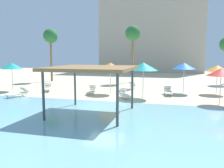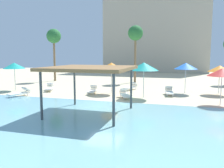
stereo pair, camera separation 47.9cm
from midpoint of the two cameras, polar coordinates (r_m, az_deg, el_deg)
The scene contains 18 objects.
ground_plane at distance 15.99m, azimuth -1.16°, elevation -5.49°, with size 80.00×80.00×0.00m, color beige.
lagoon_water at distance 11.28m, azimuth -9.55°, elevation -10.92°, with size 44.00×13.50×0.04m, color #7AB7C1.
shade_pavilion at distance 13.51m, azimuth -4.36°, elevation 3.62°, with size 4.73×4.73×2.83m.
beach_umbrella_orange_0 at distance 22.73m, azimuth 25.60°, elevation 3.45°, with size 2.03×2.03×2.59m.
beach_umbrella_orange_1 at distance 20.96m, azimuth 0.51°, elevation 4.52°, with size 2.03×2.03×2.82m.
beach_umbrella_blue_2 at distance 22.21m, azimuth 18.34°, elevation 4.23°, with size 2.11×2.11×2.80m.
beach_umbrella_red_3 at distance 17.88m, azimuth 26.22°, elevation 2.62°, with size 2.01×2.01×2.60m.
beach_umbrella_teal_4 at distance 24.61m, azimuth -22.46°, elevation 4.20°, with size 2.12×2.12×2.76m.
beach_umbrella_teal_5 at distance 18.97m, azimuth 8.59°, elevation 4.29°, with size 2.36×2.36×2.91m.
lounge_chair_0 at distance 23.46m, azimuth 5.32°, elevation -0.63°, with size 1.20×1.99×0.74m.
lounge_chair_1 at distance 23.50m, azimuth -14.60°, elevation -0.82°, with size 1.34×1.97×0.74m.
lounge_chair_2 at distance 21.14m, azimuth -4.15°, elevation -1.48°, with size 0.89×1.97×0.74m.
lounge_chair_3 at distance 20.93m, azimuth 14.56°, elevation -1.78°, with size 0.84×1.96×0.74m.
lounge_chair_4 at distance 18.89m, azimuth 3.88°, elevation -2.52°, with size 1.35×1.97×0.74m.
lounge_chair_5 at distance 21.02m, azimuth -21.09°, elevation -2.00°, with size 1.16×1.99×0.74m.
palm_tree_0 at distance 32.27m, azimuth -13.75°, elevation 11.08°, with size 1.90×1.90×6.96m.
palm_tree_1 at distance 29.91m, azimuth 6.27°, elevation 12.00°, with size 1.90×1.90×7.21m.
hotel_block_0 at distance 52.27m, azimuth 11.18°, elevation 12.15°, with size 21.04×10.53×16.33m, color #B2A893.
Camera 2 is at (5.04, -14.78, 3.50)m, focal length 37.07 mm.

